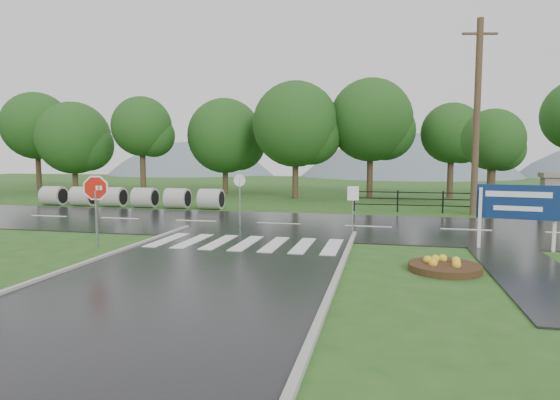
# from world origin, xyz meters

# --- Properties ---
(ground) EXTENTS (120.00, 120.00, 0.00)m
(ground) POSITION_xyz_m (0.00, 0.00, 0.00)
(ground) COLOR #27511B
(ground) RESTS_ON ground
(main_road) EXTENTS (90.00, 8.00, 0.04)m
(main_road) POSITION_xyz_m (0.00, 10.00, 0.00)
(main_road) COLOR black
(main_road) RESTS_ON ground
(walkway) EXTENTS (2.20, 11.00, 0.04)m
(walkway) POSITION_xyz_m (8.50, 4.00, 0.00)
(walkway) COLOR #252528
(walkway) RESTS_ON ground
(crosswalk) EXTENTS (6.50, 2.80, 0.02)m
(crosswalk) POSITION_xyz_m (0.00, 5.00, 0.06)
(crosswalk) COLOR silver
(crosswalk) RESTS_ON ground
(curb_right) EXTENTS (0.15, 24.00, 0.12)m
(curb_right) POSITION_xyz_m (3.55, -4.00, 0.00)
(curb_right) COLOR #A3A39B
(curb_right) RESTS_ON ground
(pillar_west) EXTENTS (1.00, 1.00, 2.24)m
(pillar_west) POSITION_xyz_m (13.00, 16.00, 1.18)
(pillar_west) COLOR gray
(pillar_west) RESTS_ON ground
(fence_west) EXTENTS (9.58, 0.08, 1.20)m
(fence_west) POSITION_xyz_m (7.75, 16.00, 0.72)
(fence_west) COLOR black
(fence_west) RESTS_ON ground
(hills) EXTENTS (102.00, 48.00, 48.00)m
(hills) POSITION_xyz_m (3.49, 65.00, -15.54)
(hills) COLOR slate
(hills) RESTS_ON ground
(treeline) EXTENTS (83.20, 5.20, 10.00)m
(treeline) POSITION_xyz_m (1.00, 24.00, 0.00)
(treeline) COLOR #194415
(treeline) RESTS_ON ground
(culvert_pipes) EXTENTS (11.80, 1.20, 1.20)m
(culvert_pipes) POSITION_xyz_m (-10.42, 15.00, 0.60)
(culvert_pipes) COLOR #9E9B93
(culvert_pipes) RESTS_ON ground
(stop_sign) EXTENTS (1.11, 0.35, 2.60)m
(stop_sign) POSITION_xyz_m (-4.85, 3.52, 1.81)
(stop_sign) COLOR #939399
(stop_sign) RESTS_ON ground
(estate_billboard) EXTENTS (2.44, 0.47, 2.16)m
(estate_billboard) POSITION_xyz_m (8.91, 6.04, 1.48)
(estate_billboard) COLOR silver
(estate_billboard) RESTS_ON ground
(flower_bed) EXTENTS (1.91, 1.91, 0.38)m
(flower_bed) POSITION_xyz_m (6.29, 2.57, 0.14)
(flower_bed) COLOR #332111
(flower_bed) RESTS_ON ground
(reg_sign_small) EXTENTS (0.42, 0.15, 1.96)m
(reg_sign_small) POSITION_xyz_m (3.51, 7.26, 1.40)
(reg_sign_small) COLOR #939399
(reg_sign_small) RESTS_ON ground
(reg_sign_round) EXTENTS (0.53, 0.07, 2.30)m
(reg_sign_round) POSITION_xyz_m (-1.54, 9.11, 1.45)
(reg_sign_round) COLOR #939399
(reg_sign_round) RESTS_ON ground
(utility_pole_east) EXTENTS (1.77, 0.48, 10.04)m
(utility_pole_east) POSITION_xyz_m (9.21, 15.50, 5.10)
(utility_pole_east) COLOR #473523
(utility_pole_east) RESTS_ON ground
(entrance_tree_left) EXTENTS (3.39, 3.39, 5.69)m
(entrance_tree_left) POSITION_xyz_m (10.44, 17.50, 3.95)
(entrance_tree_left) COLOR #3D2B1C
(entrance_tree_left) RESTS_ON ground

